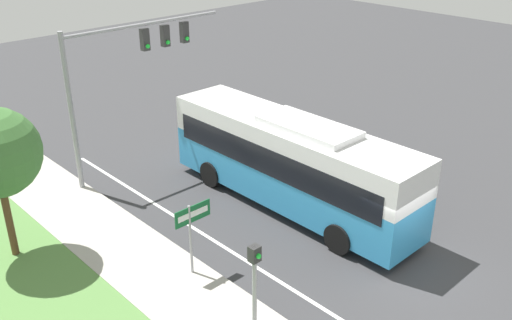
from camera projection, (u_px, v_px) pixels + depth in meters
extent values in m
plane|color=#38383A|center=(407.00, 266.00, 18.59)|extent=(80.00, 80.00, 0.00)
cube|color=silver|center=(337.00, 317.00, 16.34)|extent=(0.14, 30.00, 0.01)
cube|color=#3393D1|center=(290.00, 178.00, 21.73)|extent=(2.41, 10.84, 1.68)
cube|color=white|center=(291.00, 141.00, 21.08)|extent=(2.41, 10.84, 1.37)
cube|color=black|center=(290.00, 153.00, 21.28)|extent=(2.45, 9.97, 1.04)
cube|color=white|center=(308.00, 127.00, 20.21)|extent=(1.69, 3.79, 0.24)
cylinder|color=black|center=(211.00, 174.00, 23.49)|extent=(0.28, 1.08, 1.08)
cylinder|color=black|center=(252.00, 158.00, 24.93)|extent=(0.28, 1.08, 1.08)
cylinder|color=black|center=(339.00, 239.00, 19.08)|extent=(0.28, 1.08, 1.08)
cylinder|color=black|center=(379.00, 215.00, 20.52)|extent=(0.28, 1.08, 1.08)
cylinder|color=#939399|center=(72.00, 115.00, 22.07)|extent=(0.20, 0.20, 6.49)
cylinder|color=#939399|center=(145.00, 24.00, 23.09)|extent=(7.33, 0.14, 0.14)
cube|color=#2D2D2D|center=(145.00, 40.00, 23.30)|extent=(0.32, 0.28, 0.90)
sphere|color=#1ED838|center=(148.00, 46.00, 23.29)|extent=(0.18, 0.18, 0.18)
cube|color=#2D2D2D|center=(165.00, 36.00, 23.93)|extent=(0.32, 0.28, 0.90)
sphere|color=#1ED838|center=(168.00, 42.00, 23.91)|extent=(0.18, 0.18, 0.18)
cube|color=#2D2D2D|center=(184.00, 32.00, 24.56)|extent=(0.32, 0.28, 0.90)
sphere|color=#1ED838|center=(187.00, 38.00, 24.54)|extent=(0.18, 0.18, 0.18)
cylinder|color=#939399|center=(255.00, 296.00, 14.83)|extent=(0.12, 0.12, 3.06)
cube|color=#2D2D2D|center=(254.00, 254.00, 14.27)|extent=(0.28, 0.24, 0.44)
sphere|color=#1ED838|center=(259.00, 256.00, 14.17)|extent=(0.14, 0.14, 0.14)
cylinder|color=#939399|center=(191.00, 241.00, 17.63)|extent=(0.08, 0.08, 2.53)
cube|color=#145B2D|center=(193.00, 214.00, 17.32)|extent=(1.33, 0.03, 0.56)
cube|color=white|center=(193.00, 214.00, 17.31)|extent=(1.13, 0.01, 0.20)
cylinder|color=brown|center=(8.00, 217.00, 18.48)|extent=(0.24, 0.24, 2.85)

